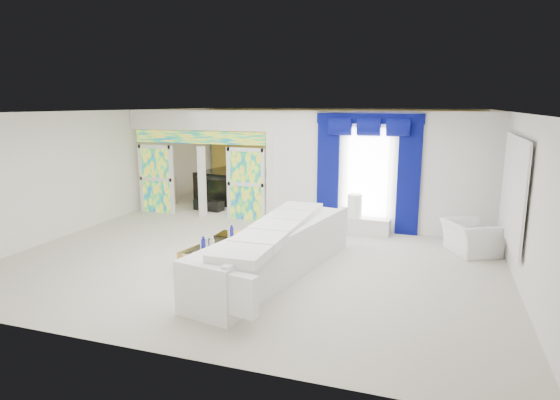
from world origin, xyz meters
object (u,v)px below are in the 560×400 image
(console_table, at_px, (366,226))
(armchair, at_px, (471,238))
(coffee_table, at_px, (219,253))
(white_sofa, at_px, (277,253))
(grand_piano, at_px, (230,185))

(console_table, xyz_separation_m, armchair, (2.36, -0.89, 0.16))
(coffee_table, height_order, armchair, armchair)
(white_sofa, xyz_separation_m, grand_piano, (-3.73, 6.12, 0.07))
(white_sofa, relative_size, armchair, 4.21)
(coffee_table, xyz_separation_m, console_table, (2.53, 3.14, -0.01))
(white_sofa, height_order, console_table, white_sofa)
(console_table, bearing_deg, armchair, -20.58)
(console_table, relative_size, armchair, 1.09)
(white_sofa, relative_size, grand_piano, 2.27)
(white_sofa, distance_m, coffee_table, 1.40)
(coffee_table, bearing_deg, grand_piano, 112.23)
(coffee_table, xyz_separation_m, armchair, (4.89, 2.25, 0.15))
(armchair, xyz_separation_m, grand_piano, (-7.27, 3.57, 0.16))
(armchair, height_order, grand_piano, grand_piano)
(console_table, distance_m, armchair, 2.53)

